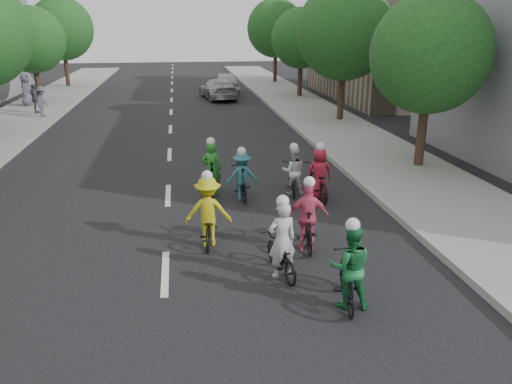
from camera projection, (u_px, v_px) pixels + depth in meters
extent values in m
plane|color=black|center=(165.00, 273.00, 10.37)|extent=(120.00, 120.00, 0.00)
cube|color=#999993|center=(7.00, 158.00, 18.82)|extent=(0.18, 80.00, 0.18)
cube|color=gray|center=(363.00, 145.00, 20.87)|extent=(4.00, 80.00, 0.15)
cube|color=#999993|center=(318.00, 147.00, 20.58)|extent=(0.18, 80.00, 0.18)
cube|color=gray|center=(406.00, 37.00, 33.87)|extent=(10.00, 14.00, 8.00)
cylinder|color=black|center=(38.00, 87.00, 31.27)|extent=(0.32, 0.32, 2.27)
sphere|color=#1A4617|center=(32.00, 40.00, 30.36)|extent=(4.00, 4.00, 4.00)
cylinder|color=black|center=(67.00, 72.00, 39.66)|extent=(0.32, 0.32, 2.48)
sphere|color=#1A4617|center=(62.00, 29.00, 38.60)|extent=(4.80, 4.80, 4.80)
cylinder|color=black|center=(421.00, 137.00, 17.46)|extent=(0.32, 0.32, 2.27)
sphere|color=#1A4617|center=(430.00, 53.00, 16.55)|extent=(4.00, 4.00, 4.00)
cylinder|color=black|center=(341.00, 98.00, 25.85)|extent=(0.32, 0.32, 2.48)
sphere|color=#1A4617|center=(344.00, 32.00, 24.79)|extent=(4.80, 4.80, 4.80)
cylinder|color=black|center=(300.00, 81.00, 34.30)|extent=(0.32, 0.32, 2.27)
sphere|color=#1A4617|center=(301.00, 38.00, 33.39)|extent=(4.00, 4.00, 4.00)
cylinder|color=black|center=(275.00, 68.00, 42.69)|extent=(0.32, 0.32, 2.48)
sphere|color=#1A4617|center=(276.00, 28.00, 41.64)|extent=(4.80, 4.80, 4.80)
imported|color=black|center=(281.00, 256.00, 10.21)|extent=(0.79, 1.63, 0.82)
imported|color=#B9BEBA|center=(282.00, 240.00, 9.99)|extent=(0.64, 0.48, 1.61)
sphere|color=silver|center=(283.00, 201.00, 9.72)|extent=(0.26, 0.26, 0.26)
imported|color=black|center=(347.00, 279.00, 9.11)|extent=(0.77, 1.72, 1.00)
imported|color=#186E34|center=(350.00, 267.00, 8.92)|extent=(0.87, 0.73, 1.58)
sphere|color=silver|center=(353.00, 225.00, 8.66)|extent=(0.26, 0.26, 0.26)
imported|color=black|center=(208.00, 226.00, 11.68)|extent=(0.74, 1.66, 0.84)
imported|color=gold|center=(208.00, 211.00, 11.46)|extent=(1.13, 0.73, 1.65)
sphere|color=silver|center=(207.00, 176.00, 11.19)|extent=(0.26, 0.26, 0.26)
imported|color=black|center=(307.00, 228.00, 11.42)|extent=(0.62, 1.66, 0.97)
imported|color=#DE4E74|center=(308.00, 217.00, 11.23)|extent=(0.97, 0.48, 1.59)
sphere|color=silver|center=(309.00, 182.00, 10.97)|extent=(0.26, 0.26, 0.26)
imported|color=black|center=(318.00, 181.00, 14.73)|extent=(0.67, 1.88, 0.98)
imported|color=#A21A2E|center=(319.00, 173.00, 14.55)|extent=(0.76, 0.50, 1.54)
sphere|color=silver|center=(320.00, 147.00, 14.30)|extent=(0.26, 0.26, 0.26)
imported|color=black|center=(212.00, 177.00, 15.03)|extent=(0.52, 1.77, 1.06)
imported|color=#278B26|center=(212.00, 169.00, 14.85)|extent=(0.60, 0.39, 1.62)
sphere|color=silver|center=(211.00, 142.00, 14.58)|extent=(0.26, 0.26, 0.26)
imported|color=black|center=(292.00, 179.00, 15.15)|extent=(0.84, 1.76, 0.89)
imported|color=silver|center=(293.00, 171.00, 14.96)|extent=(0.77, 0.64, 1.43)
sphere|color=silver|center=(294.00, 147.00, 14.73)|extent=(0.26, 0.26, 0.26)
imported|color=black|center=(241.00, 182.00, 14.64)|extent=(0.52, 1.68, 1.00)
imported|color=#2A747E|center=(242.00, 176.00, 14.47)|extent=(0.94, 0.56, 1.44)
sphere|color=silver|center=(242.00, 151.00, 14.24)|extent=(0.26, 0.26, 0.26)
imported|color=#A3A2A6|center=(218.00, 89.00, 33.88)|extent=(2.62, 4.94, 1.37)
imported|color=silver|center=(226.00, 82.00, 37.00)|extent=(1.85, 4.50, 1.53)
imported|color=#51525E|center=(42.00, 102.00, 26.57)|extent=(0.70, 1.10, 1.62)
imported|color=#51515E|center=(35.00, 99.00, 27.67)|extent=(0.67, 1.02, 1.61)
imported|color=#52525F|center=(26.00, 90.00, 30.15)|extent=(0.69, 0.99, 1.91)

